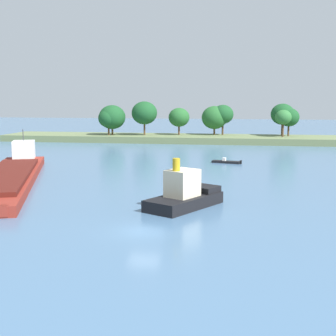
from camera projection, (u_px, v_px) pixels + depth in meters
ground_plane at (144, 231)px, 37.92m from camera, size 400.00×400.00×0.00m
treeline_island at (185, 129)px, 114.45m from camera, size 86.67×13.56×9.60m
fishing_skiff at (226, 162)px, 77.29m from camera, size 4.93×2.40×0.86m
tugboat at (185, 194)px, 46.16m from camera, size 7.30×9.10×4.93m
cargo_barge at (11, 175)px, 60.02m from camera, size 17.80×36.05×5.67m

